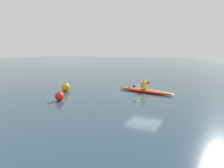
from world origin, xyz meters
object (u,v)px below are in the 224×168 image
Objects in this scene: mooring_buoy_channel_marker at (59,96)px; kayaker at (144,84)px; kayak at (145,91)px; mooring_buoy_red_near at (65,87)px.

kayaker is at bearing -127.38° from mooring_buoy_channel_marker.
kayak is 5.95m from mooring_buoy_red_near.
kayaker is at bearing -10.91° from kayak.
kayaker is 5.88m from mooring_buoy_red_near.
mooring_buoy_red_near is 2.91m from mooring_buoy_channel_marker.
mooring_buoy_red_near is (5.33, 2.47, -0.27)m from kayaker.
kayaker is at bearing -155.18° from mooring_buoy_red_near.
mooring_buoy_channel_marker is at bearing 123.16° from mooring_buoy_red_near.
mooring_buoy_red_near reaches higher than kayak.
kayaker is 3.57× the size of mooring_buoy_red_near.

